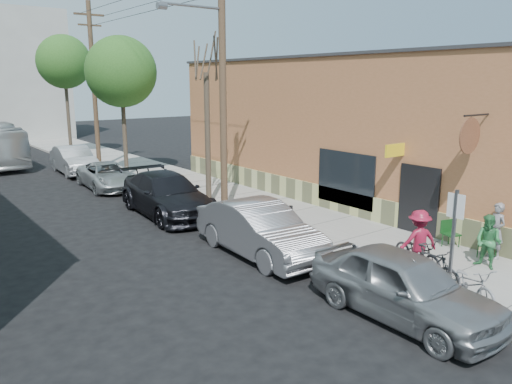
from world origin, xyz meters
TOP-DOWN VIEW (x-y plane):
  - ground at (0.00, 0.00)m, footprint 120.00×120.00m
  - sidewalk at (4.25, 11.00)m, footprint 4.50×58.00m
  - cafe_building at (8.99, 4.99)m, footprint 6.60×20.20m
  - sign_post at (2.35, -4.82)m, footprint 0.07×0.45m
  - parking_meter_near at (2.25, 1.07)m, footprint 0.14×0.14m
  - parking_meter_far at (2.25, 10.13)m, footprint 0.14×0.14m
  - utility_pole_near at (2.39, 5.39)m, footprint 3.57×0.28m
  - utility_pole_far at (2.45, 19.59)m, footprint 1.80×0.28m
  - tree_bare at (2.80, 7.16)m, footprint 0.24×0.24m
  - tree_leafy_mid at (2.80, 16.13)m, footprint 3.94×3.94m
  - tree_leafy_far at (2.80, 26.26)m, footprint 3.78×3.78m
  - patio_chair_a at (6.05, -2.60)m, footprint 0.62×0.62m
  - patio_chair_b at (5.97, -3.87)m, footprint 0.63×0.63m
  - patron_grey at (6.18, -3.99)m, footprint 0.62×0.74m
  - patron_green at (5.15, -4.30)m, footprint 0.61×0.78m
  - cyclist at (3.39, -3.17)m, footprint 1.32×1.08m
  - cyclist_bike at (3.39, -3.17)m, footprint 1.15×2.04m
  - parked_bike_a at (2.67, -4.06)m, footprint 0.62×1.84m
  - parked_bike_b at (2.56, -5.23)m, footprint 1.26×1.96m
  - car_0 at (0.80, -4.59)m, footprint 2.02×4.85m
  - car_1 at (0.80, 0.92)m, footprint 2.06×5.28m
  - car_2 at (0.80, 7.24)m, footprint 2.82×6.10m
  - car_3 at (0.80, 13.81)m, footprint 2.59×5.03m
  - car_4 at (0.80, 19.26)m, footprint 2.03×5.11m

SIDE VIEW (x-z plane):
  - ground at x=0.00m, z-range 0.00..0.00m
  - sidewalk at x=4.25m, z-range 0.00..0.15m
  - patio_chair_a at x=6.05m, z-range 0.15..1.03m
  - patio_chair_b at x=5.97m, z-range 0.15..1.03m
  - parked_bike_b at x=2.56m, z-range 0.15..1.12m
  - cyclist_bike at x=3.39m, z-range 0.15..1.17m
  - car_3 at x=0.80m, z-range 0.00..1.36m
  - parked_bike_a at x=2.67m, z-range 0.15..1.24m
  - car_0 at x=0.80m, z-range 0.00..1.64m
  - car_4 at x=0.80m, z-range 0.00..1.65m
  - car_1 at x=0.80m, z-range 0.00..1.71m
  - car_2 at x=0.80m, z-range 0.00..1.72m
  - patron_green at x=5.15m, z-range 0.15..1.75m
  - parking_meter_near at x=2.25m, z-range 0.36..1.60m
  - parking_meter_far at x=2.25m, z-range 0.36..1.60m
  - patron_grey at x=6.18m, z-range 0.15..1.89m
  - cyclist at x=3.39m, z-range 0.15..1.94m
  - sign_post at x=2.35m, z-range 0.43..3.23m
  - tree_bare at x=2.80m, z-range 0.15..5.85m
  - cafe_building at x=8.99m, z-range 0.00..6.61m
  - utility_pole_far at x=2.45m, z-range 0.34..10.34m
  - utility_pole_near at x=2.39m, z-range 0.41..10.41m
  - tree_leafy_mid at x=2.80m, z-range 2.07..9.90m
  - tree_leafy_far at x=2.80m, z-range 2.53..11.11m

